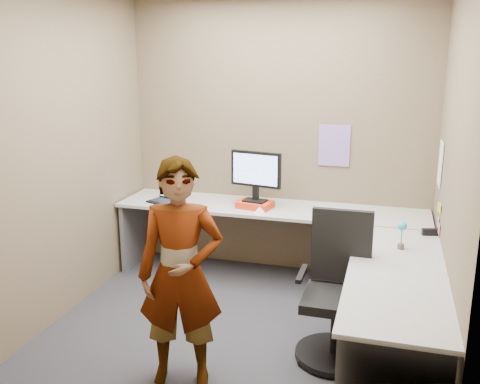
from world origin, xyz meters
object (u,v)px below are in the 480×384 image
(monitor, at_px, (256,172))
(desk, at_px, (305,245))
(office_chair, at_px, (337,301))
(person, at_px, (181,274))

(monitor, bearing_deg, desk, -32.66)
(desk, bearing_deg, office_chair, -62.14)
(monitor, height_order, person, person)
(desk, distance_m, person, 1.39)
(office_chair, xyz_separation_m, person, (-0.96, -0.59, 0.34))
(monitor, relative_size, person, 0.33)
(monitor, distance_m, office_chair, 1.63)
(office_chair, bearing_deg, monitor, 127.74)
(desk, height_order, person, person)
(person, bearing_deg, monitor, 74.69)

